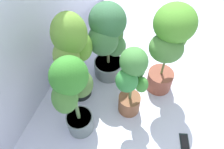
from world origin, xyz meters
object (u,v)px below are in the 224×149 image
object	(u,v)px
potted_plant_center	(132,81)
potted_plant_back_right	(108,38)
potted_plant_back_left	(73,94)
potted_plant_front_right	(170,43)
potted_plant_back_center	(73,51)
cell_phone	(184,142)

from	to	relation	value
potted_plant_center	potted_plant_back_right	distance (m)	0.46
potted_plant_back_left	potted_plant_front_right	bearing A→B (deg)	-41.82
potted_plant_center	potted_plant_back_center	xyz separation A→B (m)	(0.05, 0.48, 0.13)
potted_plant_center	potted_plant_back_left	xyz separation A→B (m)	(-0.28, 0.34, 0.08)
potted_plant_back_right	cell_phone	bearing A→B (deg)	-122.23
potted_plant_back_left	potted_plant_back_center	bearing A→B (deg)	22.97
potted_plant_back_left	cell_phone	distance (m)	0.98
potted_plant_center	potted_plant_back_left	distance (m)	0.45
potted_plant_center	cell_phone	xyz separation A→B (m)	(-0.16, -0.51, -0.41)
potted_plant_back_left	potted_plant_back_right	distance (m)	0.63
potted_plant_center	potted_plant_back_right	xyz separation A→B (m)	(0.35, 0.30, 0.05)
potted_plant_back_center	potted_plant_back_right	bearing A→B (deg)	-31.42
potted_plant_center	cell_phone	bearing A→B (deg)	-107.53
potted_plant_center	potted_plant_back_center	distance (m)	0.50
potted_plant_front_right	cell_phone	distance (m)	0.80
potted_plant_front_right	potted_plant_back_right	bearing A→B (deg)	87.55
potted_plant_back_right	cell_phone	world-z (taller)	potted_plant_back_right
potted_plant_center	potted_plant_front_right	bearing A→B (deg)	-32.28
potted_plant_back_left	potted_plant_back_center	xyz separation A→B (m)	(0.33, 0.14, 0.05)
potted_plant_back_center	cell_phone	size ratio (longest dim) A/B	5.65
potted_plant_center	cell_phone	size ratio (longest dim) A/B	4.66
potted_plant_back_center	potted_plant_back_left	bearing A→B (deg)	-157.03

